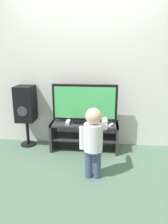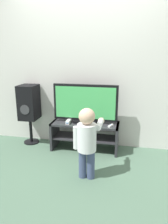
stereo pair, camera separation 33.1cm
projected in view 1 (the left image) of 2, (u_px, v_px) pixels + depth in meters
name	position (u px, v px, depth m)	size (l,w,h in m)	color
ground_plane	(83.00, 154.00, 3.38)	(16.00, 16.00, 0.00)	#4C6B56
wall_back	(86.00, 67.00, 3.48)	(10.00, 0.06, 2.60)	silver
tv_stand	(85.00, 132.00, 3.49)	(1.06, 0.40, 0.45)	#2D2D33
television	(85.00, 104.00, 3.38)	(1.01, 0.20, 0.61)	black
game_console	(68.00, 122.00, 3.40)	(0.06, 0.17, 0.05)	white
remote_primary	(111.00, 125.00, 3.32)	(0.08, 0.13, 0.03)	white
remote_secondary	(93.00, 126.00, 3.28)	(0.10, 0.13, 0.03)	white
child	(93.00, 138.00, 2.65)	(0.34, 0.51, 0.91)	#3F4C72
speaker_tower	(26.00, 105.00, 3.54)	(0.29, 0.33, 1.01)	black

